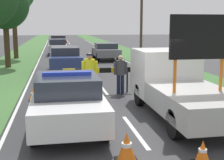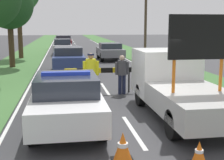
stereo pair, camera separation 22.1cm
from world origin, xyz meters
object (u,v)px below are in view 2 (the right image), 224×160
(roadside_tree_mid_left, at_px, (9,4))
(traffic_cone_behind_barrier, at_px, (199,153))
(police_car, at_px, (67,99))
(police_officer, at_px, (91,72))
(queued_car_suv_grey, at_px, (110,51))
(queued_car_hatch_blue, at_px, (68,59))
(utility_pole, at_px, (146,8))
(traffic_cone_near_police, at_px, (47,86))
(traffic_cone_near_truck, at_px, (123,147))
(traffic_cone_centre_front, at_px, (35,94))
(pedestrian_civilian, at_px, (122,71))
(road_barrier, at_px, (101,72))
(work_truck, at_px, (177,84))
(queued_car_sedan_silver, at_px, (63,47))
(queued_car_wagon_maroon, at_px, (64,42))

(roadside_tree_mid_left, bearing_deg, traffic_cone_behind_barrier, -69.11)
(police_car, xyz_separation_m, police_officer, (1.00, 3.32, 0.29))
(police_officer, xyz_separation_m, roadside_tree_mid_left, (-4.50, 9.80, 3.15))
(queued_car_suv_grey, bearing_deg, police_officer, 78.25)
(queued_car_hatch_blue, relative_size, utility_pole, 0.54)
(traffic_cone_near_police, relative_size, queued_car_suv_grey, 0.17)
(traffic_cone_near_truck, distance_m, queued_car_hatch_blue, 12.81)
(police_officer, relative_size, roadside_tree_mid_left, 0.30)
(traffic_cone_behind_barrier, bearing_deg, traffic_cone_centre_front, 121.43)
(traffic_cone_centre_front, xyz_separation_m, roadside_tree_mid_left, (-2.31, 9.85, 3.96))
(traffic_cone_near_police, bearing_deg, roadside_tree_mid_left, 107.37)
(pedestrian_civilian, height_order, traffic_cone_behind_barrier, pedestrian_civilian)
(police_car, distance_m, pedestrian_civilian, 4.49)
(road_barrier, bearing_deg, work_truck, -62.62)
(traffic_cone_near_police, distance_m, queued_car_sedan_silver, 17.49)
(traffic_cone_behind_barrier, height_order, roadside_tree_mid_left, roadside_tree_mid_left)
(queued_car_hatch_blue, height_order, roadside_tree_mid_left, roadside_tree_mid_left)
(queued_car_wagon_maroon, bearing_deg, roadside_tree_mid_left, 76.67)
(police_officer, relative_size, traffic_cone_near_truck, 2.75)
(police_car, relative_size, pedestrian_civilian, 2.84)
(queued_car_sedan_silver, bearing_deg, work_truck, 99.77)
(queued_car_wagon_maroon, bearing_deg, pedestrian_civilian, 95.48)
(road_barrier, relative_size, utility_pole, 0.37)
(queued_car_wagon_maroon, bearing_deg, work_truck, 97.36)
(work_truck, bearing_deg, traffic_cone_behind_barrier, 80.61)
(work_truck, xyz_separation_m, queued_car_wagon_maroon, (-3.53, 27.31, -0.13))
(pedestrian_civilian, height_order, traffic_cone_centre_front, pedestrian_civilian)
(roadside_tree_mid_left, bearing_deg, queued_car_wagon_maroon, 76.67)
(road_barrier, bearing_deg, queued_car_suv_grey, 76.24)
(queued_car_hatch_blue, relative_size, queued_car_sedan_silver, 1.08)
(queued_car_sedan_silver, bearing_deg, roadside_tree_mid_left, 68.82)
(traffic_cone_near_truck, xyz_separation_m, queued_car_hatch_blue, (-0.89, 12.77, 0.51))
(queued_car_wagon_maroon, bearing_deg, traffic_cone_centre_front, 87.19)
(pedestrian_civilian, relative_size, traffic_cone_behind_barrier, 3.20)
(police_car, distance_m, utility_pole, 16.58)
(traffic_cone_centre_front, bearing_deg, traffic_cone_behind_barrier, -58.57)
(roadside_tree_mid_left, bearing_deg, traffic_cone_near_police, -72.63)
(pedestrian_civilian, relative_size, queued_car_hatch_blue, 0.37)
(traffic_cone_near_truck, bearing_deg, traffic_cone_near_police, 105.12)
(work_truck, distance_m, queued_car_wagon_maroon, 27.54)
(pedestrian_civilian, xyz_separation_m, queued_car_sedan_silver, (-2.44, 18.06, -0.17))
(police_car, distance_m, traffic_cone_behind_barrier, 4.08)
(queued_car_hatch_blue, bearing_deg, utility_pole, -141.33)
(traffic_cone_near_police, distance_m, traffic_cone_behind_barrier, 8.22)
(pedestrian_civilian, bearing_deg, queued_car_suv_grey, 73.63)
(road_barrier, height_order, pedestrian_civilian, pedestrian_civilian)
(queued_car_hatch_blue, height_order, queued_car_suv_grey, queued_car_hatch_blue)
(road_barrier, distance_m, queued_car_wagon_maroon, 23.90)
(road_barrier, xyz_separation_m, queued_car_hatch_blue, (-1.24, 5.99, -0.07))
(traffic_cone_behind_barrier, distance_m, queued_car_sedan_silver, 25.09)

